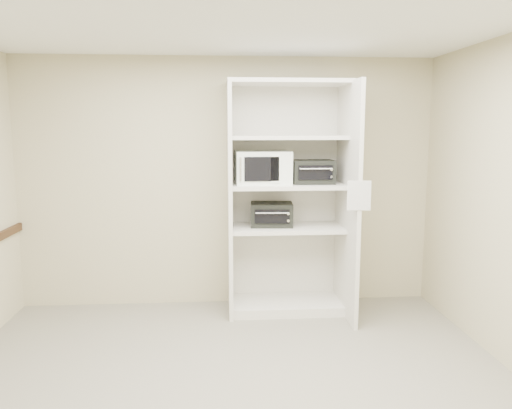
{
  "coord_description": "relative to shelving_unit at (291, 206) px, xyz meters",
  "views": [
    {
      "loc": [
        -0.08,
        -3.44,
        1.94
      ],
      "look_at": [
        0.26,
        1.32,
        1.21
      ],
      "focal_mm": 35.0,
      "sensor_mm": 36.0,
      "label": 1
    }
  ],
  "objects": [
    {
      "name": "floor",
      "position": [
        -0.67,
        -1.7,
        -1.13
      ],
      "size": [
        4.5,
        4.0,
        0.01
      ],
      "primitive_type": "cube",
      "color": "#6E695C",
      "rests_on": "ground"
    },
    {
      "name": "ceiling",
      "position": [
        -0.67,
        -1.7,
        1.57
      ],
      "size": [
        4.5,
        4.0,
        0.01
      ],
      "primitive_type": "cube",
      "color": "white"
    },
    {
      "name": "wall_back",
      "position": [
        -0.67,
        0.3,
        0.22
      ],
      "size": [
        4.5,
        0.02,
        2.7
      ],
      "primitive_type": "cube",
      "color": "tan",
      "rests_on": "ground"
    },
    {
      "name": "wall_front",
      "position": [
        -0.67,
        -3.7,
        0.22
      ],
      "size": [
        4.5,
        0.02,
        2.7
      ],
      "primitive_type": "cube",
      "color": "tan",
      "rests_on": "ground"
    },
    {
      "name": "shelving_unit",
      "position": [
        0.0,
        0.0,
        0.0
      ],
      "size": [
        1.24,
        0.92,
        2.42
      ],
      "color": "beige",
      "rests_on": "floor"
    },
    {
      "name": "microwave",
      "position": [
        -0.3,
        0.04,
        0.41
      ],
      "size": [
        0.58,
        0.45,
        0.34
      ],
      "primitive_type": "cube",
      "rotation": [
        0.0,
        0.0,
        0.03
      ],
      "color": "white",
      "rests_on": "shelving_unit"
    },
    {
      "name": "toaster_oven_upper",
      "position": [
        0.22,
        0.01,
        0.36
      ],
      "size": [
        0.43,
        0.32,
        0.25
      ],
      "primitive_type": "cube",
      "rotation": [
        0.0,
        0.0,
        -0.01
      ],
      "color": "black",
      "rests_on": "shelving_unit"
    },
    {
      "name": "toaster_oven_lower",
      "position": [
        -0.21,
        0.03,
        -0.09
      ],
      "size": [
        0.46,
        0.36,
        0.24
      ],
      "primitive_type": "cube",
      "rotation": [
        0.0,
        0.0,
        -0.07
      ],
      "color": "black",
      "rests_on": "shelving_unit"
    },
    {
      "name": "paper_sign",
      "position": [
        0.54,
        -0.63,
        0.19
      ],
      "size": [
        0.21,
        0.02,
        0.27
      ],
      "primitive_type": "cube",
      "rotation": [
        0.0,
        0.0,
        -0.08
      ],
      "color": "white",
      "rests_on": "shelving_unit"
    }
  ]
}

